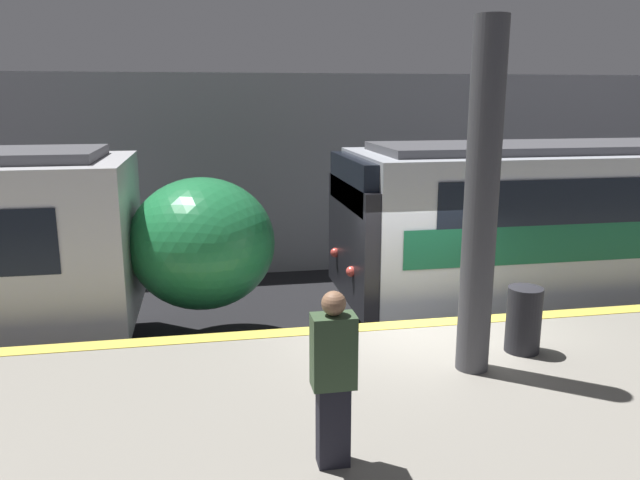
{
  "coord_description": "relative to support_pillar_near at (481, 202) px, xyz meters",
  "views": [
    {
      "loc": [
        -2.96,
        -8.23,
        4.22
      ],
      "look_at": [
        -1.27,
        0.84,
        2.07
      ],
      "focal_mm": 35.0,
      "sensor_mm": 36.0,
      "label": 1
    }
  ],
  "objects": [
    {
      "name": "platform",
      "position": [
        -0.12,
        -0.6,
        -2.53
      ],
      "size": [
        40.0,
        4.57,
        1.01
      ],
      "color": "gray",
      "rests_on": "ground"
    },
    {
      "name": "trash_bin",
      "position": [
        0.85,
        0.37,
        -1.6
      ],
      "size": [
        0.44,
        0.44,
        0.85
      ],
      "color": "#232328",
      "rests_on": "platform"
    },
    {
      "name": "ground_plane",
      "position": [
        -0.12,
        1.69,
        -3.03
      ],
      "size": [
        120.0,
        120.0,
        0.0
      ],
      "primitive_type": "plane",
      "color": "black"
    },
    {
      "name": "station_rear_barrier",
      "position": [
        -0.12,
        8.15,
        -0.67
      ],
      "size": [
        50.0,
        0.15,
        4.72
      ],
      "color": "#939399",
      "rests_on": "ground"
    },
    {
      "name": "person_waiting",
      "position": [
        -2.06,
        -1.66,
        -1.18
      ],
      "size": [
        0.38,
        0.24,
        1.61
      ],
      "color": "black",
      "rests_on": "platform"
    },
    {
      "name": "support_pillar_near",
      "position": [
        0.0,
        0.0,
        0.0
      ],
      "size": [
        0.39,
        0.39,
        4.06
      ],
      "color": "#47474C",
      "rests_on": "platform"
    }
  ]
}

